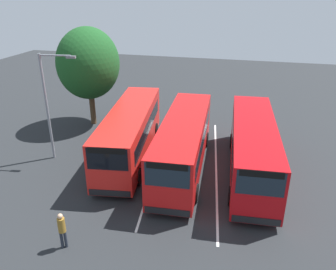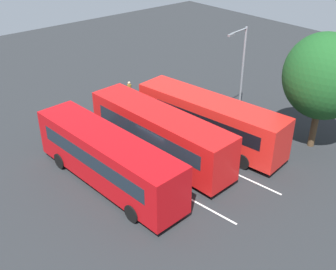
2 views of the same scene
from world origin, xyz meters
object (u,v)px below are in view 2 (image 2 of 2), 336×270
(bus_far_left, at_px, (209,119))
(street_lamp, at_px, (241,67))
(bus_center_right, at_px, (107,158))
(pedestrian, at_px, (129,90))
(depot_tree, at_px, (324,77))
(bus_center_left, at_px, (159,133))

(bus_far_left, bearing_deg, street_lamp, -80.81)
(bus_far_left, bearing_deg, bus_center_right, 78.85)
(bus_center_right, relative_size, street_lamp, 1.60)
(pedestrian, distance_m, depot_tree, 15.21)
(bus_center_left, xyz_separation_m, pedestrian, (8.18, -3.54, -0.73))
(bus_center_right, relative_size, pedestrian, 6.23)
(bus_center_left, relative_size, depot_tree, 1.42)
(bus_center_right, bearing_deg, bus_far_left, -96.97)
(street_lamp, distance_m, depot_tree, 6.36)
(bus_far_left, height_order, bus_center_left, same)
(pedestrian, bearing_deg, bus_center_right, -74.45)
(street_lamp, bearing_deg, bus_center_left, -3.54)
(street_lamp, relative_size, depot_tree, 0.89)
(bus_center_left, bearing_deg, pedestrian, -27.15)
(street_lamp, bearing_deg, depot_tree, 85.23)
(bus_center_right, distance_m, depot_tree, 14.22)
(bus_center_left, xyz_separation_m, depot_tree, (-5.57, -8.73, 3.20))
(bus_center_left, bearing_deg, bus_far_left, -105.20)
(bus_far_left, bearing_deg, bus_center_left, 70.37)
(bus_center_right, height_order, pedestrian, bus_center_right)
(bus_center_left, xyz_separation_m, street_lamp, (0.70, -8.34, 2.20))
(bus_center_right, xyz_separation_m, depot_tree, (-5.22, -12.84, 3.20))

